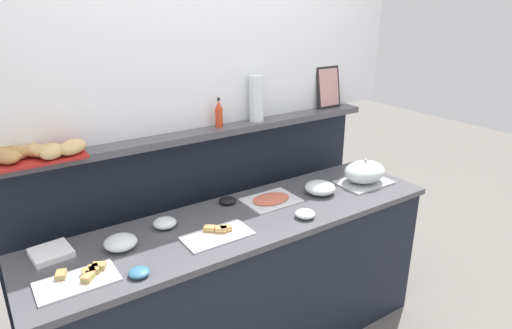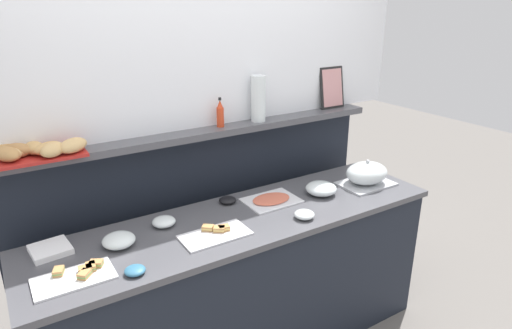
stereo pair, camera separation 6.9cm
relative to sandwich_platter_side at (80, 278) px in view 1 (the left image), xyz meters
The scene contains 19 objects.
ground_plane 1.45m from the sandwich_platter_side, 38.46° to the left, with size 12.00×12.00×0.00m, color slate.
buffet_counter 1.00m from the sandwich_platter_side, ahead, with size 2.30×0.61×0.89m.
back_ledge_unit 1.08m from the sandwich_platter_side, 33.39° to the left, with size 2.34×0.22×1.29m.
upper_wall_panel 1.50m from the sandwich_platter_side, 34.46° to the left, with size 2.94×0.08×1.31m, color white.
sandwich_platter_side is the anchor object (origin of this frame).
sandwich_platter_front 0.67m from the sandwich_platter_side, ahead, with size 0.35×0.18×0.04m.
cold_cuts_platter 1.14m from the sandwich_platter_side, ahead, with size 0.31×0.23×0.02m.
serving_cloche 1.78m from the sandwich_platter_side, ahead, with size 0.34×0.24×0.17m.
glass_bowl_large 1.44m from the sandwich_platter_side, ahead, with size 0.19×0.19×0.08m.
glass_bowl_medium 0.28m from the sandwich_platter_side, 35.73° to the left, with size 0.16×0.16×0.06m.
glass_bowl_small 0.54m from the sandwich_platter_side, 26.52° to the left, with size 0.12×0.12×0.05m.
glass_bowl_extra 1.16m from the sandwich_platter_side, ahead, with size 0.11×0.11×0.04m.
condiment_bowl_cream 0.24m from the sandwich_platter_side, 25.26° to the right, with size 0.09×0.09×0.03m, color teal.
condiment_bowl_red 0.95m from the sandwich_platter_side, 18.97° to the left, with size 0.10×0.10×0.04m, color black.
napkin_stack 0.28m from the sandwich_platter_side, 102.67° to the left, with size 0.17×0.17×0.03m, color white.
hot_sauce_bottle 1.19m from the sandwich_platter_side, 27.87° to the left, with size 0.04×0.04×0.18m.
bread_basket 0.65m from the sandwich_platter_side, 94.42° to the left, with size 0.45×0.29×0.08m.
framed_picture 2.01m from the sandwich_platter_side, 16.31° to the left, with size 0.20×0.06×0.28m.
water_carafe 1.44m from the sandwich_platter_side, 22.31° to the left, with size 0.09×0.09×0.28m, color silver.
Camera 1 is at (-1.14, -1.82, 2.00)m, focal length 30.98 mm.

